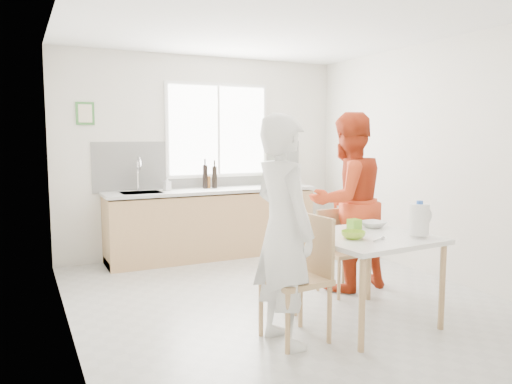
# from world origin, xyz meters

# --- Properties ---
(ground) EXTENTS (4.50, 4.50, 0.00)m
(ground) POSITION_xyz_m (0.00, 0.00, 0.00)
(ground) COLOR #B7B7B2
(ground) RESTS_ON ground
(room_shell) EXTENTS (4.50, 4.50, 4.50)m
(room_shell) POSITION_xyz_m (0.00, 0.00, 1.64)
(room_shell) COLOR silver
(room_shell) RESTS_ON ground
(window) EXTENTS (1.50, 0.06, 1.30)m
(window) POSITION_xyz_m (0.20, 2.23, 1.70)
(window) COLOR white
(window) RESTS_ON room_shell
(backsplash) EXTENTS (3.00, 0.02, 0.65)m
(backsplash) POSITION_xyz_m (0.00, 2.24, 1.23)
(backsplash) COLOR white
(backsplash) RESTS_ON room_shell
(picture_frame) EXTENTS (0.22, 0.03, 0.28)m
(picture_frame) POSITION_xyz_m (-1.55, 2.23, 1.90)
(picture_frame) COLOR #3E813A
(picture_frame) RESTS_ON room_shell
(kitchen_counter) EXTENTS (2.84, 0.64, 1.37)m
(kitchen_counter) POSITION_xyz_m (-0.00, 1.95, 0.42)
(kitchen_counter) COLOR tan
(kitchen_counter) RESTS_ON ground
(dining_table) EXTENTS (1.08, 1.08, 0.78)m
(dining_table) POSITION_xyz_m (0.35, -0.88, 0.70)
(dining_table) COLOR silver
(dining_table) RESTS_ON ground
(chair_left) EXTENTS (0.49, 0.49, 0.99)m
(chair_left) POSITION_xyz_m (-0.32, -0.93, 0.55)
(chair_left) COLOR tan
(chair_left) RESTS_ON ground
(chair_far) EXTENTS (0.43, 0.43, 0.86)m
(chair_far) POSITION_xyz_m (0.64, -0.04, 0.47)
(chair_far) COLOR tan
(chair_far) RESTS_ON ground
(person_white) EXTENTS (0.48, 0.69, 1.80)m
(person_white) POSITION_xyz_m (-0.51, -0.95, 0.90)
(person_white) COLOR white
(person_white) RESTS_ON ground
(person_red) EXTENTS (0.96, 0.77, 1.87)m
(person_red) POSITION_xyz_m (0.78, 0.01, 0.94)
(person_red) COLOR red
(person_red) RESTS_ON ground
(bowl_green) EXTENTS (0.22, 0.22, 0.06)m
(bowl_green) POSITION_xyz_m (0.15, -0.95, 0.81)
(bowl_green) COLOR #90C32D
(bowl_green) RESTS_ON dining_table
(bowl_white) EXTENTS (0.25, 0.25, 0.06)m
(bowl_white) POSITION_xyz_m (0.63, -0.61, 0.80)
(bowl_white) COLOR white
(bowl_white) RESTS_ON dining_table
(milk_jug) EXTENTS (0.23, 0.16, 0.29)m
(milk_jug) POSITION_xyz_m (0.69, -1.14, 0.93)
(milk_jug) COLOR white
(milk_jug) RESTS_ON dining_table
(green_box) EXTENTS (0.11, 0.11, 0.09)m
(green_box) POSITION_xyz_m (0.43, -0.60, 0.82)
(green_box) COLOR #6DB529
(green_box) RESTS_ON dining_table
(spoon) EXTENTS (0.15, 0.08, 0.01)m
(spoon) POSITION_xyz_m (0.29, -1.11, 0.79)
(spoon) COLOR #A5A5AA
(spoon) RESTS_ON dining_table
(cutting_board) EXTENTS (0.36, 0.27, 0.01)m
(cutting_board) POSITION_xyz_m (1.05, 1.90, 0.93)
(cutting_board) COLOR #80D731
(cutting_board) RESTS_ON kitchen_counter
(wine_bottle_a) EXTENTS (0.07, 0.07, 0.32)m
(wine_bottle_a) POSITION_xyz_m (-0.06, 2.05, 1.08)
(wine_bottle_a) COLOR black
(wine_bottle_a) RESTS_ON kitchen_counter
(wine_bottle_b) EXTENTS (0.07, 0.07, 0.30)m
(wine_bottle_b) POSITION_xyz_m (0.07, 2.03, 1.07)
(wine_bottle_b) COLOR black
(wine_bottle_b) RESTS_ON kitchen_counter
(jar_amber) EXTENTS (0.06, 0.06, 0.16)m
(jar_amber) POSITION_xyz_m (-0.00, 2.08, 1.00)
(jar_amber) COLOR #985921
(jar_amber) RESTS_ON kitchen_counter
(soap_bottle) EXTENTS (0.10, 0.10, 0.18)m
(soap_bottle) POSITION_xyz_m (-0.59, 2.02, 1.01)
(soap_bottle) COLOR #999999
(soap_bottle) RESTS_ON kitchen_counter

